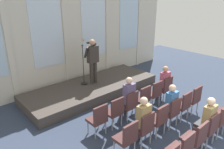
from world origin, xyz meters
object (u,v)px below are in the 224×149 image
at_px(speaker, 93,58).
at_px(chair_r2_c4, 219,118).
at_px(chair_r0_c3, 143,98).
at_px(chair_r1_c4, 183,104).
at_px(audience_r0_c2, 128,96).
at_px(chair_r1_c1, 144,127).
at_px(chair_r2_c3, 208,127).
at_px(audience_r2_c3, 207,119).
at_px(chair_r0_c4, 154,92).
at_px(chair_r0_c2, 130,104).
at_px(chair_r0_c0, 98,118).
at_px(chair_r1_c2, 159,118).
at_px(mic_stand, 84,76).
at_px(chair_r1_c3, 172,111).
at_px(chair_r1_c0, 127,137).
at_px(audience_r1_c1, 142,118).
at_px(chair_r2_c2, 196,137).
at_px(audience_r0_c5, 164,82).
at_px(chair_r2_c1, 182,149).
at_px(chair_r0_c1, 115,110).
at_px(chair_r1_c5, 193,98).
at_px(audience_r1_c3, 170,103).
at_px(chair_r0_c5, 165,87).

relative_size(speaker, chair_r2_c4, 1.84).
height_order(chair_r0_c3, chair_r1_c4, same).
xyz_separation_m(audience_r0_c2, chair_r1_c1, (-0.60, -1.16, -0.23)).
height_order(chair_r2_c3, audience_r2_c3, audience_r2_c3).
distance_m(chair_r0_c4, chair_r2_c4, 2.16).
xyz_separation_m(chair_r0_c2, chair_r0_c3, (0.60, 0.00, 0.00)).
distance_m(chair_r0_c0, chair_r1_c2, 1.62).
distance_m(mic_stand, chair_r1_c3, 3.66).
height_order(speaker, chair_r1_c2, speaker).
bearing_deg(chair_r1_c0, chair_r1_c2, 0.00).
bearing_deg(chair_r0_c3, chair_r1_c3, -90.00).
xyz_separation_m(audience_r1_c1, chair_r2_c2, (0.60, -1.16, -0.21)).
distance_m(audience_r0_c5, audience_r1_c1, 2.64).
bearing_deg(chair_r2_c1, chair_r0_c1, 90.00).
height_order(chair_r0_c0, chair_r2_c1, same).
bearing_deg(chair_r0_c4, speaker, 108.46).
height_order(chair_r1_c0, chair_r1_c1, same).
bearing_deg(chair_r1_c3, chair_r0_c0, 149.07).
height_order(chair_r0_c2, audience_r0_c2, audience_r0_c2).
bearing_deg(speaker, chair_r1_c4, -77.09).
height_order(speaker, chair_r0_c0, speaker).
bearing_deg(chair_r1_c3, chair_r0_c3, 90.00).
distance_m(chair_r0_c2, audience_r2_c3, 2.18).
height_order(audience_r1_c1, audience_r2_c3, audience_r1_c1).
distance_m(audience_r1_c1, chair_r1_c5, 2.42).
bearing_deg(chair_r2_c3, audience_r1_c1, 136.01).
xyz_separation_m(chair_r0_c0, chair_r2_c2, (1.20, -2.16, 0.00)).
bearing_deg(mic_stand, chair_r0_c4, -66.28).
relative_size(audience_r1_c1, chair_r2_c3, 1.43).
height_order(audience_r0_c2, chair_r2_c1, audience_r0_c2).
xyz_separation_m(mic_stand, chair_r0_c0, (-1.29, -2.54, -0.15)).
xyz_separation_m(audience_r1_c3, audience_r2_c3, (0.00, -1.08, 0.01)).
bearing_deg(chair_r0_c0, chair_r2_c1, -74.46).
distance_m(chair_r1_c1, chair_r1_c3, 1.20).
relative_size(chair_r0_c1, chair_r0_c5, 1.00).
bearing_deg(chair_r2_c3, chair_r1_c5, 41.95).
bearing_deg(chair_r0_c5, audience_r0_c2, 177.52).
relative_size(chair_r1_c0, chair_r1_c2, 1.00).
bearing_deg(chair_r2_c4, speaker, 99.90).
height_order(audience_r1_c1, chair_r2_c4, audience_r1_c1).
bearing_deg(mic_stand, chair_r0_c0, -116.99).
distance_m(chair_r0_c3, audience_r0_c5, 1.22).
bearing_deg(chair_r2_c4, chair_r0_c4, 90.00).
distance_m(mic_stand, chair_r1_c5, 4.01).
bearing_deg(chair_r0_c3, audience_r2_c3, -90.00).
bearing_deg(chair_r0_c3, chair_r0_c2, 180.00).
height_order(mic_stand, chair_r0_c4, mic_stand).
bearing_deg(chair_r1_c3, chair_r0_c5, 41.95).
distance_m(chair_r0_c0, chair_r1_c0, 1.08).
xyz_separation_m(chair_r0_c5, chair_r2_c4, (-0.60, -2.16, 0.00)).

